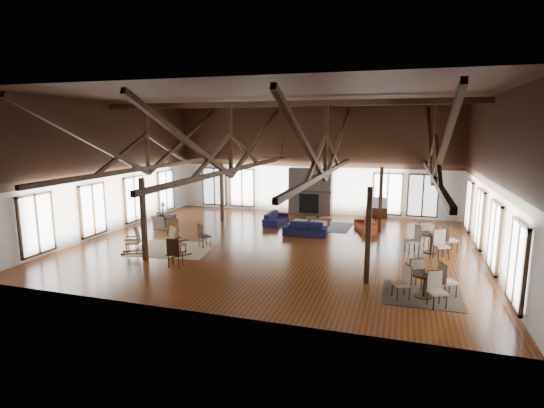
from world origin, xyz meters
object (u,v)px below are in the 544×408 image
(coffee_table, at_px, (319,219))
(cafe_table_near, at_px, (425,281))
(armchair, at_px, (164,221))
(tv_console, at_px, (377,213))
(sofa_navy_front, at_px, (305,229))
(sofa_orange, at_px, (365,225))
(cafe_table_far, at_px, (431,239))
(sofa_navy_left, at_px, (276,218))

(coffee_table, distance_m, cafe_table_near, 9.18)
(armchair, relative_size, tv_console, 0.86)
(cafe_table_near, height_order, tv_console, cafe_table_near)
(armchair, bearing_deg, sofa_navy_front, -77.06)
(sofa_orange, xyz_separation_m, cafe_table_far, (2.78, -2.92, 0.27))
(armchair, bearing_deg, coffee_table, -62.27)
(cafe_table_near, xyz_separation_m, tv_console, (-2.00, 10.92, -0.21))
(coffee_table, xyz_separation_m, cafe_table_far, (5.06, -3.16, 0.15))
(armchair, xyz_separation_m, cafe_table_far, (12.23, -0.63, 0.23))
(cafe_table_near, xyz_separation_m, cafe_table_far, (0.44, 4.78, 0.05))
(sofa_orange, height_order, cafe_table_near, cafe_table_near)
(sofa_navy_front, height_order, coffee_table, sofa_navy_front)
(coffee_table, xyz_separation_m, tv_console, (2.61, 2.99, -0.11))
(coffee_table, bearing_deg, armchair, 177.79)
(tv_console, bearing_deg, sofa_navy_left, -147.29)
(sofa_navy_front, relative_size, cafe_table_near, 1.05)
(sofa_navy_left, xyz_separation_m, armchair, (-4.99, -2.43, 0.02))
(coffee_table, relative_size, cafe_table_near, 0.69)
(sofa_orange, xyz_separation_m, coffee_table, (-2.28, 0.24, 0.12))
(sofa_orange, bearing_deg, tv_console, 156.78)
(sofa_navy_front, bearing_deg, sofa_orange, 30.77)
(sofa_navy_left, relative_size, cafe_table_far, 0.96)
(sofa_navy_front, xyz_separation_m, tv_console, (2.86, 4.95, -0.01))
(sofa_navy_front, distance_m, cafe_table_near, 7.70)
(coffee_table, bearing_deg, cafe_table_near, -81.43)
(armchair, relative_size, cafe_table_near, 0.51)
(sofa_navy_front, xyz_separation_m, cafe_table_far, (5.30, -1.19, 0.25))
(sofa_navy_front, distance_m, armchair, 6.95)
(sofa_navy_left, bearing_deg, cafe_table_near, -137.32)
(sofa_navy_left, relative_size, cafe_table_near, 1.07)
(sofa_orange, relative_size, cafe_table_near, 0.98)
(sofa_orange, distance_m, coffee_table, 2.29)
(sofa_orange, distance_m, cafe_table_near, 8.04)
(sofa_navy_left, relative_size, armchair, 2.09)
(sofa_orange, height_order, tv_console, tv_console)
(sofa_navy_front, height_order, cafe_table_far, cafe_table_far)
(armchair, distance_m, tv_console, 11.23)
(sofa_orange, relative_size, armchair, 1.92)
(sofa_navy_front, relative_size, sofa_orange, 1.07)
(sofa_navy_front, xyz_separation_m, sofa_orange, (2.52, 1.73, -0.02))
(sofa_orange, xyz_separation_m, tv_console, (0.33, 3.23, 0.01))
(coffee_table, bearing_deg, cafe_table_far, -53.58)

